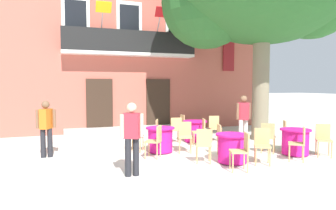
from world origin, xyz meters
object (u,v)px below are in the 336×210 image
(cafe_chair_front_3, at_px, (268,136))
(pedestrian_near_entrance, at_px, (243,118))
(cafe_chair_far_side_0, at_px, (185,135))
(cafe_chair_middle_3, at_px, (204,143))
(cafe_chair_near_tree_1, at_px, (215,127))
(cafe_chair_front_2, at_px, (288,133))
(cafe_chair_middle_0, at_px, (242,149))
(cafe_chair_front_1, at_px, (323,138))
(cafe_table_near_tree, at_px, (195,131))
(pedestrian_mid_plaza, at_px, (132,135))
(cafe_table_middle, at_px, (232,148))
(cafe_chair_near_tree_2, at_px, (185,125))
(cafe_chair_far_side_2, at_px, (135,135))
(cafe_table_far_side, at_px, (160,139))
(cafe_chair_front_0, at_px, (300,142))
(cafe_chair_near_tree_0, at_px, (201,130))
(cafe_table_front, at_px, (295,142))
(cafe_chair_far_side_3, at_px, (156,139))
(cafe_chair_far_side_1, at_px, (160,131))
(pedestrian_by_tree, at_px, (46,125))
(cafe_chair_middle_2, at_px, (223,138))
(cafe_chair_near_tree_3, at_px, (175,128))
(cafe_chair_middle_1, at_px, (262,143))

(cafe_chair_front_3, xyz_separation_m, pedestrian_near_entrance, (-0.19, 1.01, 0.43))
(cafe_chair_far_side_0, bearing_deg, cafe_chair_middle_3, -93.10)
(cafe_chair_near_tree_1, xyz_separation_m, cafe_chair_front_2, (1.47, -2.08, 0.00))
(cafe_chair_middle_0, bearing_deg, cafe_chair_front_1, 9.84)
(cafe_table_near_tree, xyz_separation_m, pedestrian_mid_plaza, (-3.03, -3.26, 0.53))
(cafe_table_middle, relative_size, cafe_chair_front_3, 0.95)
(cafe_chair_near_tree_1, relative_size, cafe_chair_near_tree_2, 1.00)
(pedestrian_near_entrance, bearing_deg, pedestrian_mid_plaza, -155.48)
(cafe_chair_far_side_2, bearing_deg, cafe_chair_front_1, -25.23)
(cafe_table_far_side, height_order, cafe_chair_far_side_0, cafe_chair_far_side_0)
(cafe_table_near_tree, height_order, cafe_chair_far_side_2, cafe_chair_far_side_2)
(pedestrian_near_entrance, relative_size, pedestrian_mid_plaza, 1.03)
(cafe_chair_front_0, xyz_separation_m, pedestrian_mid_plaza, (-4.48, 0.20, 0.40))
(cafe_chair_near_tree_2, relative_size, cafe_chair_front_1, 1.00)
(cafe_chair_middle_3, distance_m, cafe_chair_front_3, 2.36)
(cafe_chair_near_tree_0, xyz_separation_m, cafe_table_front, (2.02, -2.10, -0.14))
(cafe_chair_near_tree_2, bearing_deg, cafe_table_middle, -93.86)
(cafe_chair_near_tree_2, height_order, cafe_chair_far_side_2, same)
(cafe_table_front, xyz_separation_m, cafe_table_far_side, (-3.58, 1.64, 0.00))
(cafe_chair_front_1, bearing_deg, cafe_chair_far_side_0, 152.49)
(cafe_chair_far_side_2, bearing_deg, cafe_chair_front_2, -15.32)
(cafe_chair_far_side_2, bearing_deg, cafe_table_near_tree, 20.83)
(cafe_chair_far_side_3, bearing_deg, cafe_chair_far_side_1, 67.08)
(cafe_chair_near_tree_1, xyz_separation_m, pedestrian_by_tree, (-5.65, -0.63, 0.37))
(pedestrian_mid_plaza, xyz_separation_m, pedestrian_by_tree, (-1.87, 2.55, -0.03))
(cafe_chair_near_tree_0, relative_size, cafe_chair_middle_0, 1.00)
(cafe_chair_near_tree_2, bearing_deg, cafe_chair_front_2, -52.02)
(cafe_chair_near_tree_0, relative_size, cafe_table_far_side, 1.05)
(cafe_chair_far_side_1, bearing_deg, cafe_chair_near_tree_1, 10.28)
(cafe_chair_near_tree_1, relative_size, cafe_chair_far_side_1, 1.00)
(cafe_chair_middle_2, relative_size, cafe_table_front, 1.05)
(cafe_chair_near_tree_1, height_order, cafe_chair_near_tree_2, same)
(cafe_table_near_tree, xyz_separation_m, cafe_chair_near_tree_1, (0.75, -0.08, 0.14))
(cafe_chair_front_0, bearing_deg, pedestrian_by_tree, 156.62)
(cafe_chair_near_tree_3, height_order, cafe_chair_front_1, same)
(cafe_chair_middle_2, height_order, cafe_chair_far_side_0, same)
(cafe_chair_front_3, bearing_deg, cafe_chair_front_2, 13.60)
(cafe_chair_middle_2, distance_m, cafe_chair_middle_3, 1.01)
(cafe_chair_near_tree_2, height_order, cafe_chair_near_tree_3, same)
(cafe_chair_middle_2, bearing_deg, cafe_chair_middle_1, -62.98)
(cafe_chair_middle_2, height_order, cafe_chair_front_2, same)
(cafe_chair_middle_2, distance_m, cafe_chair_far_side_3, 1.91)
(cafe_chair_middle_0, relative_size, cafe_chair_middle_1, 1.00)
(cafe_chair_near_tree_0, xyz_separation_m, cafe_chair_middle_3, (-0.91, -2.08, 0.00))
(cafe_chair_near_tree_1, height_order, cafe_chair_middle_0, same)
(cafe_chair_middle_2, height_order, pedestrian_by_tree, pedestrian_by_tree)
(cafe_chair_near_tree_1, height_order, cafe_chair_front_1, same)
(cafe_chair_near_tree_1, relative_size, cafe_table_far_side, 1.05)
(cafe_chair_near_tree_0, bearing_deg, cafe_chair_near_tree_3, 130.59)
(cafe_chair_middle_1, height_order, cafe_chair_middle_3, same)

